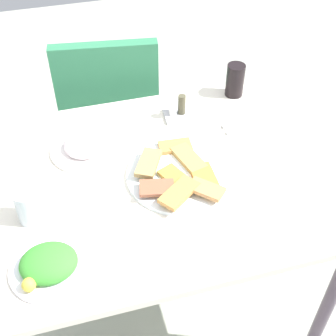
# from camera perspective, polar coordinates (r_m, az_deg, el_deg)

# --- Properties ---
(ground_plane) EXTENTS (6.00, 6.00, 0.00)m
(ground_plane) POSITION_cam_1_polar(r_m,az_deg,el_deg) (2.02, -0.67, -16.21)
(ground_plane) COLOR #A9AC9D
(dining_table) EXTENTS (1.07, 0.82, 0.75)m
(dining_table) POSITION_cam_1_polar(r_m,az_deg,el_deg) (1.49, -0.88, -3.23)
(dining_table) COLOR silver
(dining_table) RESTS_ON ground_plane
(dining_chair) EXTENTS (0.48, 0.48, 0.91)m
(dining_chair) POSITION_cam_1_polar(r_m,az_deg,el_deg) (2.06, -7.01, 6.54)
(dining_chair) COLOR #2E774F
(dining_chair) RESTS_ON ground_plane
(pide_platter) EXTENTS (0.32, 0.32, 0.04)m
(pide_platter) POSITION_cam_1_polar(r_m,az_deg,el_deg) (1.40, 1.41, -0.76)
(pide_platter) COLOR white
(pide_platter) RESTS_ON dining_table
(salad_plate_greens) EXTENTS (0.20, 0.20, 0.06)m
(salad_plate_greens) POSITION_cam_1_polar(r_m,az_deg,el_deg) (1.22, -14.38, -11.38)
(salad_plate_greens) COLOR white
(salad_plate_greens) RESTS_ON dining_table
(salad_plate_rice) EXTENTS (0.22, 0.22, 0.05)m
(salad_plate_rice) POSITION_cam_1_polar(r_m,az_deg,el_deg) (1.52, -10.11, 2.61)
(salad_plate_rice) COLOR white
(salad_plate_rice) RESTS_ON dining_table
(soda_can) EXTENTS (0.09, 0.09, 0.12)m
(soda_can) POSITION_cam_1_polar(r_m,az_deg,el_deg) (1.74, 8.18, 10.56)
(soda_can) COLOR black
(soda_can) RESTS_ON dining_table
(drinking_glass) EXTENTS (0.07, 0.07, 0.10)m
(drinking_glass) POSITION_cam_1_polar(r_m,az_deg,el_deg) (1.32, -16.68, -4.46)
(drinking_glass) COLOR silver
(drinking_glass) RESTS_ON dining_table
(paper_napkin) EXTENTS (0.16, 0.16, 0.00)m
(paper_napkin) POSITION_cam_1_polar(r_m,az_deg,el_deg) (1.61, 9.80, 4.81)
(paper_napkin) COLOR white
(paper_napkin) RESTS_ON dining_table
(fork) EXTENTS (0.17, 0.03, 0.00)m
(fork) POSITION_cam_1_polar(r_m,az_deg,el_deg) (1.60, 10.07, 4.53)
(fork) COLOR silver
(fork) RESTS_ON paper_napkin
(spoon) EXTENTS (0.17, 0.04, 0.00)m
(spoon) POSITION_cam_1_polar(r_m,az_deg,el_deg) (1.62, 9.58, 5.31)
(spoon) COLOR silver
(spoon) RESTS_ON paper_napkin
(condiment_caddy) EXTENTS (0.10, 0.10, 0.08)m
(condiment_caddy) POSITION_cam_1_polar(r_m,az_deg,el_deg) (1.63, 1.14, 7.05)
(condiment_caddy) COLOR #B2B2B7
(condiment_caddy) RESTS_ON dining_table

